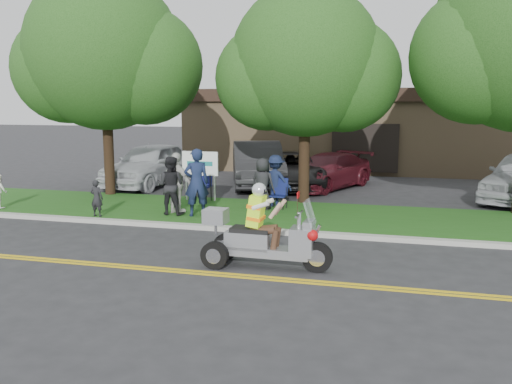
% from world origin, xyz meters
% --- Properties ---
extents(ground, '(120.00, 120.00, 0.00)m').
position_xyz_m(ground, '(0.00, 0.00, 0.00)').
color(ground, '#28282B').
rests_on(ground, ground).
extents(centerline_near, '(60.00, 0.10, 0.01)m').
position_xyz_m(centerline_near, '(0.00, -0.58, 0.01)').
color(centerline_near, gold).
rests_on(centerline_near, ground).
extents(centerline_far, '(60.00, 0.10, 0.01)m').
position_xyz_m(centerline_far, '(0.00, -0.42, 0.01)').
color(centerline_far, gold).
rests_on(centerline_far, ground).
extents(curb, '(60.00, 0.25, 0.12)m').
position_xyz_m(curb, '(0.00, 3.05, 0.06)').
color(curb, '#A8A89E').
rests_on(curb, ground).
extents(grass_verge, '(60.00, 4.00, 0.10)m').
position_xyz_m(grass_verge, '(0.00, 5.20, 0.06)').
color(grass_verge, '#1E5316').
rests_on(grass_verge, ground).
extents(commercial_building, '(18.00, 8.20, 4.00)m').
position_xyz_m(commercial_building, '(2.00, 18.98, 2.01)').
color(commercial_building, '#9E7F5B').
rests_on(commercial_building, ground).
extents(tree_left, '(6.62, 5.40, 7.78)m').
position_xyz_m(tree_left, '(-6.44, 7.03, 4.85)').
color(tree_left, '#332114').
rests_on(tree_left, ground).
extents(tree_mid, '(5.88, 4.80, 7.05)m').
position_xyz_m(tree_mid, '(0.55, 7.23, 4.43)').
color(tree_mid, '#332114').
rests_on(tree_mid, ground).
extents(business_sign, '(1.25, 0.06, 1.75)m').
position_xyz_m(business_sign, '(-2.90, 6.60, 1.26)').
color(business_sign, silver).
rests_on(business_sign, ground).
extents(trike_scooter, '(2.69, 0.90, 1.77)m').
position_xyz_m(trike_scooter, '(0.81, 0.17, 0.62)').
color(trike_scooter, black).
rests_on(trike_scooter, ground).
extents(lawn_chair_a, '(0.64, 0.66, 1.19)m').
position_xyz_m(lawn_chair_a, '(-2.79, 6.49, 0.77)').
color(lawn_chair_a, black).
rests_on(lawn_chair_a, grass_verge).
extents(lawn_chair_b, '(0.53, 0.55, 0.94)m').
position_xyz_m(lawn_chair_b, '(-0.06, 5.94, 0.63)').
color(lawn_chair_b, black).
rests_on(lawn_chair_b, grass_verge).
extents(spectator_adult_left, '(0.85, 0.75, 1.96)m').
position_xyz_m(spectator_adult_left, '(-2.12, 4.20, 1.08)').
color(spectator_adult_left, '#172140').
rests_on(spectator_adult_left, grass_verge).
extents(spectator_adult_mid, '(0.84, 0.66, 1.72)m').
position_xyz_m(spectator_adult_mid, '(-2.93, 4.21, 0.96)').
color(spectator_adult_mid, black).
rests_on(spectator_adult_mid, grass_verge).
extents(spectator_adult_right, '(1.14, 0.74, 1.80)m').
position_xyz_m(spectator_adult_right, '(-2.82, 4.43, 1.01)').
color(spectator_adult_right, silver).
rests_on(spectator_adult_right, grass_verge).
extents(spectator_chair_a, '(1.15, 0.79, 1.63)m').
position_xyz_m(spectator_chair_a, '(-0.23, 6.20, 0.92)').
color(spectator_chair_a, '#16203E').
rests_on(spectator_chair_a, grass_verge).
extents(spectator_chair_b, '(0.88, 0.67, 1.59)m').
position_xyz_m(spectator_chair_b, '(-0.51, 5.64, 0.90)').
color(spectator_chair_b, black).
rests_on(spectator_chair_b, grass_verge).
extents(child_left, '(0.40, 0.28, 1.07)m').
position_xyz_m(child_left, '(-4.88, 3.40, 0.64)').
color(child_left, black).
rests_on(child_left, grass_verge).
extents(parked_car_far_left, '(2.59, 5.33, 1.75)m').
position_xyz_m(parked_car_far_left, '(-6.24, 9.78, 0.88)').
color(parked_car_far_left, silver).
rests_on(parked_car_far_left, ground).
extents(parked_car_left, '(3.50, 5.75, 1.79)m').
position_xyz_m(parked_car_left, '(-2.00, 10.75, 0.90)').
color(parked_car_left, '#272729').
rests_on(parked_car_left, ground).
extents(parked_car_mid, '(3.69, 5.48, 1.40)m').
position_xyz_m(parked_car_mid, '(-0.60, 10.73, 0.70)').
color(parked_car_mid, black).
rests_on(parked_car_mid, ground).
extents(parked_car_right, '(3.71, 5.08, 1.37)m').
position_xyz_m(parked_car_right, '(0.80, 10.91, 0.68)').
color(parked_car_right, '#4B111A').
rests_on(parked_car_right, ground).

